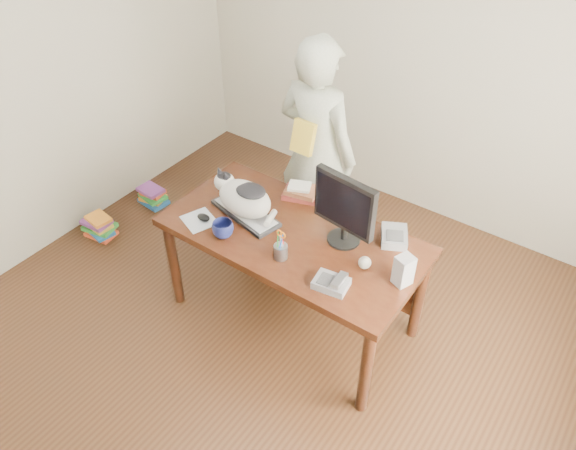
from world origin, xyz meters
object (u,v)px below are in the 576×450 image
(mouse, at_px, (204,217))
(phone, at_px, (332,283))
(coffee_mug, at_px, (223,229))
(pen_cup, at_px, (281,250))
(baseball, at_px, (365,263))
(monitor, at_px, (345,207))
(person, at_px, (317,152))
(cat, at_px, (243,196))
(calculator, at_px, (394,236))
(book_pile_a, at_px, (99,227))
(speaker, at_px, (404,270))
(book_pile_b, at_px, (153,196))
(keyboard, at_px, (246,213))
(book_stack, at_px, (301,192))
(desk, at_px, (300,245))

(mouse, bearing_deg, phone, 19.81)
(coffee_mug, height_order, phone, coffee_mug)
(pen_cup, distance_m, baseball, 0.48)
(monitor, xyz_separation_m, person, (-0.58, 0.61, -0.16))
(cat, relative_size, coffee_mug, 3.72)
(person, bearing_deg, phone, 129.43)
(phone, height_order, calculator, phone)
(pen_cup, relative_size, book_pile_a, 0.76)
(baseball, bearing_deg, speaker, 4.03)
(book_pile_b, bearing_deg, pen_cup, -17.54)
(monitor, bearing_deg, book_pile_a, -163.86)
(mouse, xyz_separation_m, calculator, (1.05, 0.52, 0.01))
(keyboard, distance_m, book_pile_b, 1.58)
(mouse, bearing_deg, keyboard, 68.49)
(book_stack, height_order, calculator, book_stack)
(book_stack, height_order, book_pile_b, book_stack)
(cat, height_order, calculator, cat)
(cat, xyz_separation_m, pen_cup, (0.43, -0.19, -0.08))
(desk, bearing_deg, coffee_mug, -134.02)
(book_stack, bearing_deg, book_pile_a, -178.34)
(baseball, bearing_deg, keyboard, -178.77)
(book_stack, xyz_separation_m, calculator, (0.70, -0.04, -0.01))
(desk, relative_size, phone, 7.84)
(book_pile_a, bearing_deg, coffee_mug, -2.47)
(pen_cup, bearing_deg, cat, 155.97)
(keyboard, relative_size, coffee_mug, 3.98)
(monitor, distance_m, baseball, 0.33)
(cat, relative_size, monitor, 1.05)
(desk, distance_m, book_stack, 0.36)
(mouse, relative_size, baseball, 1.45)
(person, bearing_deg, keyboard, 88.61)
(coffee_mug, relative_size, book_stack, 0.48)
(calculator, distance_m, person, 0.93)
(keyboard, bearing_deg, book_stack, 76.45)
(cat, height_order, book_pile_a, cat)
(baseball, distance_m, book_stack, 0.75)
(calculator, bearing_deg, pen_cup, -159.52)
(coffee_mug, relative_size, book_pile_a, 0.48)
(desk, distance_m, calculator, 0.60)
(book_stack, relative_size, calculator, 1.08)
(mouse, xyz_separation_m, book_pile_b, (-1.19, 0.57, -0.70))
(book_pile_b, bearing_deg, baseball, -9.12)
(mouse, distance_m, speaker, 1.27)
(monitor, bearing_deg, mouse, -150.31)
(pen_cup, bearing_deg, book_stack, 113.32)
(monitor, bearing_deg, person, 141.36)
(cat, relative_size, book_pile_b, 1.85)
(keyboard, distance_m, phone, 0.81)
(keyboard, relative_size, speaker, 2.77)
(cat, xyz_separation_m, speaker, (1.09, 0.03, -0.04))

